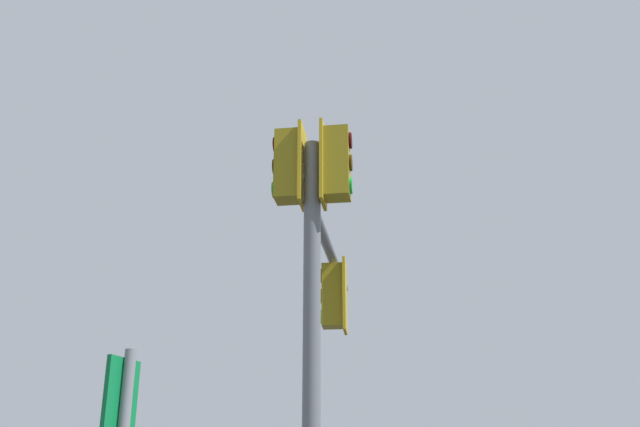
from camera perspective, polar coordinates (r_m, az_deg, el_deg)
signal_mast_assembly at (r=8.60m, az=-0.09°, el=-5.33°), size 3.05×3.11×6.15m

